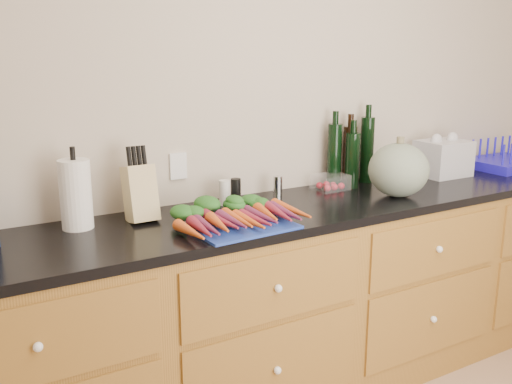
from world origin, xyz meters
TOP-DOWN VIEW (x-y plane):
  - wall_back at (0.00, 1.62)m, footprint 4.10×0.05m
  - cabinets at (0.00, 1.30)m, footprint 3.60×0.64m
  - countertop at (0.00, 1.30)m, footprint 3.64×0.62m
  - cutting_board at (-0.53, 1.14)m, footprint 0.42×0.33m
  - carrots at (-0.53, 1.18)m, footprint 0.51×0.35m
  - squash at (0.37, 1.20)m, footprint 0.29×0.29m
  - paper_towel at (-1.09, 1.46)m, footprint 0.12×0.12m
  - knife_block at (-0.84, 1.44)m, footprint 0.12×0.12m
  - grinder_salt at (-0.42, 1.48)m, footprint 0.05×0.05m
  - grinder_pepper at (-0.37, 1.48)m, footprint 0.05×0.05m
  - canister_chrome at (-0.14, 1.48)m, footprint 0.04×0.04m
  - tomato_box at (0.18, 1.47)m, footprint 0.17×0.13m
  - bottles at (0.34, 1.51)m, footprint 0.29×0.15m
  - grocery_bag at (0.93, 1.42)m, footprint 0.27×0.22m
  - dish_rack at (1.43, 1.38)m, footprint 0.43×0.34m

SIDE VIEW (x-z plane):
  - cabinets at x=0.00m, z-range 0.00..0.90m
  - countertop at x=0.00m, z-range 0.90..0.94m
  - cutting_board at x=-0.53m, z-range 0.94..0.95m
  - carrots at x=-0.53m, z-range 0.94..1.01m
  - tomato_box at x=0.18m, z-range 0.94..1.02m
  - dish_rack at x=1.43m, z-range 0.90..1.07m
  - canister_chrome at x=-0.14m, z-range 0.94..1.04m
  - grinder_salt at x=-0.42m, z-range 0.94..1.06m
  - grinder_pepper at x=-0.37m, z-range 0.94..1.06m
  - grocery_bag at x=0.93m, z-range 0.94..1.14m
  - knife_block at x=-0.84m, z-range 0.94..1.17m
  - squash at x=0.37m, z-range 0.94..1.20m
  - paper_towel at x=-1.09m, z-range 0.94..1.22m
  - bottles at x=0.34m, z-range 0.92..1.27m
  - wall_back at x=0.00m, z-range 0.00..2.60m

